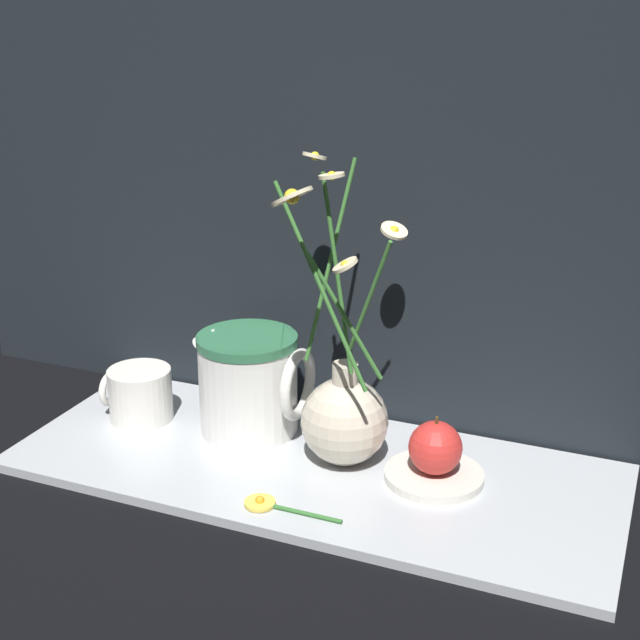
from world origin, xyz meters
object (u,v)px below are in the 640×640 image
yellow_mug (139,394)px  vase_with_flowers (344,413)px  orange_fruit (435,448)px  ceramic_pitcher (250,379)px

yellow_mug → vase_with_flowers: bearing=-0.9°
yellow_mug → orange_fruit: orange_fruit is taller
vase_with_flowers → orange_fruit: bearing=-0.1°
vase_with_flowers → orange_fruit: vase_with_flowers is taller
yellow_mug → ceramic_pitcher: ceramic_pitcher is taller
vase_with_flowers → orange_fruit: (0.12, -0.00, -0.02)m
vase_with_flowers → yellow_mug: (-0.30, 0.00, -0.03)m
yellow_mug → ceramic_pitcher: bearing=10.0°
yellow_mug → orange_fruit: 0.42m
yellow_mug → ceramic_pitcher: size_ratio=0.61×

